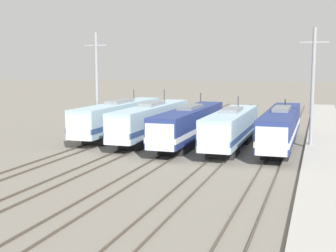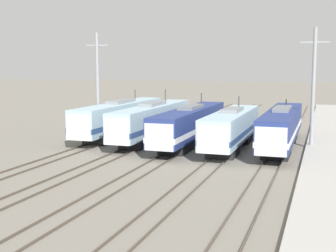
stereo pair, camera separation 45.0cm
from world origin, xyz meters
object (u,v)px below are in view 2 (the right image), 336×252
locomotive_center_right (231,128)px  locomotive_far_right (281,127)px  locomotive_center (189,125)px  catenary_tower_right (313,87)px  catenary_tower_left (98,84)px  locomotive_far_left (119,118)px  locomotive_center_left (151,121)px

locomotive_center_right → locomotive_far_right: (4.63, 2.03, 0.03)m
locomotive_center → catenary_tower_right: catenary_tower_right is taller
locomotive_center → locomotive_far_right: 9.29m
locomotive_center → catenary_tower_right: (12.12, 1.55, 4.01)m
catenary_tower_left → locomotive_far_left: bearing=32.2°
locomotive_far_right → catenary_tower_left: bearing=177.5°
locomotive_center_left → locomotive_far_right: 13.91m
catenary_tower_right → locomotive_far_right: bearing=-162.7°
locomotive_far_left → catenary_tower_right: 21.79m
locomotive_center_left → locomotive_center_right: size_ratio=1.15×
locomotive_far_left → locomotive_far_right: 18.66m
locomotive_far_right → catenary_tower_left: 20.98m
locomotive_center_right → locomotive_far_right: locomotive_center_right is taller
locomotive_center_right → catenary_tower_right: (7.49, 2.92, 4.03)m
locomotive_far_right → catenary_tower_left: size_ratio=1.70×
locomotive_center_left → catenary_tower_left: size_ratio=1.62×
locomotive_center_right → locomotive_far_right: bearing=23.6°
catenary_tower_right → locomotive_center_left: bearing=-178.4°
locomotive_center_left → locomotive_far_right: bearing=-1.7°
locomotive_center_right → catenary_tower_right: catenary_tower_right is taller
locomotive_center_left → locomotive_center: bearing=-13.2°
locomotive_center → catenary_tower_right: bearing=7.3°
locomotive_far_left → locomotive_center_right: bearing=-16.8°
catenary_tower_left → catenary_tower_right: bearing=0.0°
locomotive_far_left → locomotive_center_right: locomotive_far_left is taller
locomotive_center_left → locomotive_center: 4.76m
locomotive_center_right → catenary_tower_left: size_ratio=1.41×
locomotive_far_left → locomotive_center: bearing=-17.0°
locomotive_center_left → catenary_tower_left: (-6.67, 0.47, 3.96)m
locomotive_center_left → catenary_tower_right: size_ratio=1.62×
catenary_tower_right → catenary_tower_left: bearing=180.0°
locomotive_center_right → catenary_tower_right: bearing=21.3°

